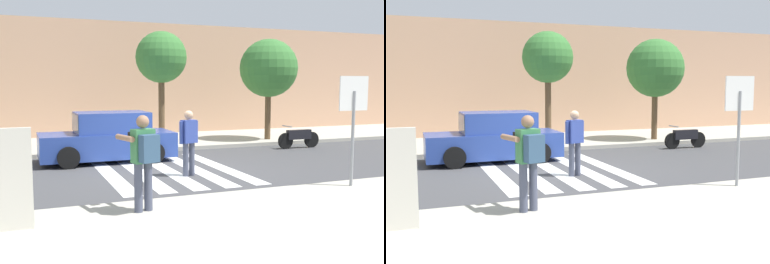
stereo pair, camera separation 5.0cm
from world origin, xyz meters
TOP-DOWN VIEW (x-y plane):
  - ground_plane at (0.00, 0.00)m, footprint 120.00×120.00m
  - sidewalk_near at (0.00, -6.20)m, footprint 60.00×6.00m
  - sidewalk_far at (0.00, 6.00)m, footprint 60.00×4.80m
  - building_facade_far at (0.00, 10.40)m, footprint 56.00×4.00m
  - crosswalk_stripe_0 at (-1.60, 0.20)m, footprint 0.44×5.20m
  - crosswalk_stripe_1 at (-0.80, 0.20)m, footprint 0.44×5.20m
  - crosswalk_stripe_2 at (0.00, 0.20)m, footprint 0.44×5.20m
  - crosswalk_stripe_3 at (0.80, 0.20)m, footprint 0.44×5.20m
  - crosswalk_stripe_4 at (1.60, 0.20)m, footprint 0.44×5.20m
  - stop_sign at (3.06, -3.69)m, footprint 0.76×0.08m
  - photographer_with_backpack at (-1.81, -4.02)m, footprint 0.70×0.92m
  - pedestrian_crossing at (0.30, -0.73)m, footprint 0.56×0.33m
  - parked_car_blue at (-1.23, 2.30)m, footprint 4.10×1.92m
  - motorcycle at (6.03, 2.60)m, footprint 1.76×0.60m
  - street_tree_center at (1.35, 4.94)m, footprint 1.96×1.96m
  - street_tree_east at (5.80, 4.50)m, footprint 2.37×2.37m

SIDE VIEW (x-z plane):
  - ground_plane at x=0.00m, z-range 0.00..0.00m
  - crosswalk_stripe_0 at x=-1.60m, z-range 0.00..0.01m
  - crosswalk_stripe_1 at x=-0.80m, z-range 0.00..0.01m
  - crosswalk_stripe_2 at x=0.00m, z-range 0.00..0.01m
  - crosswalk_stripe_3 at x=0.80m, z-range 0.00..0.01m
  - crosswalk_stripe_4 at x=1.60m, z-range 0.00..0.01m
  - sidewalk_near at x=0.00m, z-range 0.00..0.14m
  - sidewalk_far at x=0.00m, z-range 0.00..0.14m
  - motorcycle at x=6.03m, z-range -0.02..0.85m
  - parked_car_blue at x=-1.23m, z-range -0.05..1.50m
  - pedestrian_crossing at x=0.30m, z-range 0.11..1.84m
  - photographer_with_backpack at x=-1.81m, z-range 0.31..2.03m
  - stop_sign at x=3.06m, z-range 0.70..3.14m
  - building_facade_far at x=0.00m, z-range 0.00..5.20m
  - street_tree_east at x=5.80m, z-range 0.99..5.11m
  - street_tree_center at x=1.35m, z-range 1.26..5.54m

